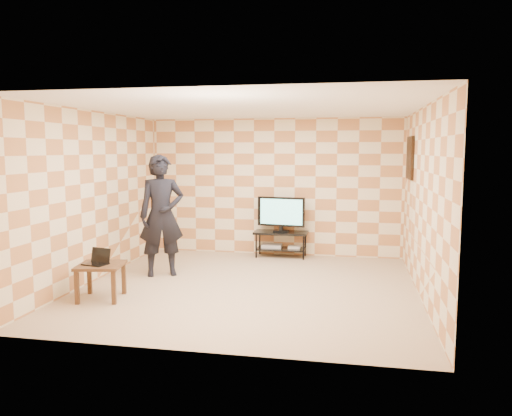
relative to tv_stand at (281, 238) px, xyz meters
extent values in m
plane|color=tan|center=(-0.18, -2.25, -0.37)|extent=(5.00, 5.00, 0.00)
cube|color=beige|center=(-0.18, 0.25, 0.98)|extent=(5.00, 0.02, 2.70)
cube|color=beige|center=(-0.18, -4.75, 0.98)|extent=(5.00, 0.02, 2.70)
cube|color=beige|center=(-2.68, -2.25, 0.98)|extent=(0.02, 5.00, 2.70)
cube|color=beige|center=(2.32, -2.25, 0.98)|extent=(0.02, 5.00, 2.70)
cube|color=white|center=(-0.18, -2.25, 2.33)|extent=(5.00, 5.00, 0.02)
cube|color=black|center=(2.29, -0.70, 1.58)|extent=(0.04, 0.72, 0.72)
cube|color=black|center=(2.29, -0.70, 1.58)|extent=(0.04, 0.03, 0.68)
cube|color=black|center=(2.29, -0.70, 1.58)|extent=(0.04, 0.68, 0.03)
cube|color=black|center=(0.00, 0.00, 0.11)|extent=(1.04, 0.47, 0.04)
cube|color=black|center=(0.00, 0.00, -0.21)|extent=(0.94, 0.42, 0.03)
cylinder|color=black|center=(-0.46, -0.19, -0.12)|extent=(0.03, 0.03, 0.50)
cylinder|color=black|center=(-0.46, 0.19, -0.12)|extent=(0.03, 0.03, 0.50)
cylinder|color=black|center=(0.46, -0.19, -0.12)|extent=(0.03, 0.03, 0.50)
cylinder|color=black|center=(0.46, 0.19, -0.12)|extent=(0.03, 0.03, 0.50)
cube|color=black|center=(0.00, 0.00, 0.15)|extent=(0.30, 0.21, 0.03)
cube|color=black|center=(0.00, 0.00, 0.20)|extent=(0.07, 0.06, 0.08)
cube|color=black|center=(0.00, 0.00, 0.53)|extent=(0.93, 0.18, 0.57)
cube|color=#6DD7CB|center=(0.00, -0.03, 0.53)|extent=(0.83, 0.12, 0.49)
cube|color=#ACACAE|center=(-0.19, 0.04, -0.16)|extent=(0.39, 0.29, 0.06)
cube|color=silver|center=(0.26, 0.02, -0.17)|extent=(0.23, 0.17, 0.05)
cube|color=#3B2819|center=(-2.09, -3.22, 0.11)|extent=(0.70, 0.70, 0.04)
cube|color=#3B2819|center=(-2.29, -3.52, -0.14)|extent=(0.06, 0.06, 0.46)
cube|color=#3B2819|center=(-2.38, -3.02, -0.14)|extent=(0.06, 0.06, 0.46)
cube|color=#3B2819|center=(-1.80, -3.43, -0.14)|extent=(0.06, 0.06, 0.46)
cube|color=#3B2819|center=(-1.89, -2.93, -0.14)|extent=(0.06, 0.06, 0.46)
cube|color=black|center=(-2.14, -3.27, 0.14)|extent=(0.36, 0.29, 0.02)
cube|color=black|center=(-2.11, -3.16, 0.25)|extent=(0.33, 0.13, 0.21)
imported|color=black|center=(-1.75, -1.78, 0.64)|extent=(0.87, 0.76, 2.01)
camera|label=1|loc=(1.34, -9.51, 1.72)|focal=35.00mm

